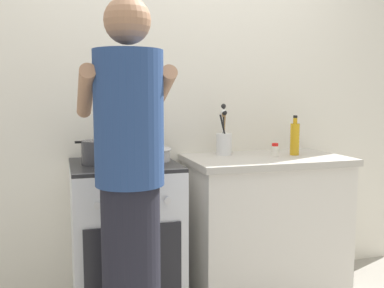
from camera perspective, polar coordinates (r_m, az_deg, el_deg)
back_wall at (r=2.97m, az=0.65°, el=5.70°), size 3.20×0.10×2.50m
countertop at (r=2.90m, az=9.48°, el=-10.42°), size 1.00×0.60×0.90m
stove_range at (r=2.64m, az=-8.71°, el=-12.18°), size 0.60×0.62×0.90m
pot at (r=2.51m, az=-12.09°, el=-1.07°), size 0.26×0.19×0.13m
mixing_bowl at (r=2.60m, az=-5.99°, el=-1.28°), size 0.30×0.30×0.08m
utensil_crock at (r=2.84m, az=4.20°, el=0.54°), size 0.10×0.10×0.33m
spice_bottle at (r=2.81m, az=10.80°, el=-0.78°), size 0.04×0.04×0.08m
oil_bottle at (r=2.90m, az=13.29°, el=0.73°), size 0.06×0.06×0.26m
person at (r=1.94m, az=-8.12°, el=-6.41°), size 0.41×0.50×1.70m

